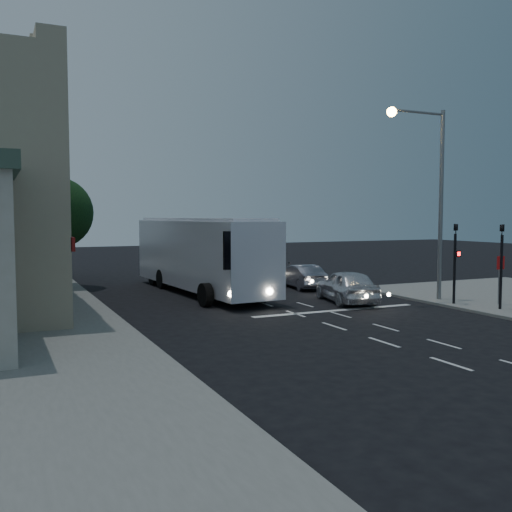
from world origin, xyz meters
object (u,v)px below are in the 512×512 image
car_sedan_c (232,263)px  car_extra (202,258)px  car_sedan_b (265,269)px  car_sedan_a (302,276)px  traffic_signal_side (502,256)px  regulatory_sign (500,272)px  tour_bus (200,253)px  street_tree (57,209)px  car_suv (347,286)px  traffic_signal_main (455,254)px  streetlight (431,182)px

car_sedan_c → car_extra: 5.17m
car_sedan_b → car_sedan_c: size_ratio=0.97×
car_sedan_a → car_sedan_c: size_ratio=0.84×
traffic_signal_side → regulatory_sign: (1.00, 0.96, -0.82)m
tour_bus → car_extra: 16.33m
tour_bus → car_sedan_b: (5.80, 4.12, -1.48)m
tour_bus → car_sedan_a: bearing=-8.6°
regulatory_sign → street_tree: (-17.51, 15.26, 2.90)m
car_sedan_c → traffic_signal_side: traffic_signal_side is taller
tour_bus → street_tree: 8.76m
car_suv → car_sedan_b: car_suv is taller
tour_bus → car_sedan_c: bearing=55.9°
car_sedan_b → street_tree: bearing=1.7°
tour_bus → car_sedan_a: 6.14m
car_sedan_c → street_tree: bearing=5.0°
traffic_signal_side → traffic_signal_main: bearing=109.5°
car_sedan_a → street_tree: (-12.69, 5.59, 3.82)m
car_suv → car_sedan_b: bearing=-80.6°
car_sedan_b → car_sedan_c: car_sedan_b is taller
car_suv → tour_bus: bearing=-37.0°
car_sedan_c → traffic_signal_main: bearing=82.2°
tour_bus → regulatory_sign: 14.82m
car_sedan_c → street_tree: size_ratio=0.79×
traffic_signal_side → street_tree: street_tree is taller
car_extra → street_tree: size_ratio=0.67×
street_tree → tour_bus: bearing=-36.9°
traffic_signal_main → regulatory_sign: traffic_signal_main is taller
streetlight → street_tree: (-15.55, 12.82, -1.23)m
car_suv → car_sedan_a: bearing=-84.6°
car_sedan_a → streetlight: (2.86, -7.24, 5.05)m
car_suv → car_sedan_a: size_ratio=1.13×
streetlight → street_tree: 20.19m
regulatory_sign → street_tree: street_tree is taller
car_sedan_a → car_sedan_b: car_sedan_b is taller
tour_bus → car_sedan_c: tour_bus is taller
car_extra → car_sedan_c: bearing=84.1°
car_sedan_a → car_sedan_c: (0.06, 10.69, 0.00)m
car_sedan_c → traffic_signal_side: (3.76, -21.33, 1.74)m
car_sedan_c → streetlight: streetlight is taller
streetlight → tour_bus: bearing=138.6°
street_tree → car_extra: bearing=40.0°
streetlight → street_tree: bearing=140.5°
car_sedan_b → streetlight: bearing=110.2°
car_extra → traffic_signal_main: size_ratio=1.01×
tour_bus → traffic_signal_side: size_ratio=3.23×
streetlight → regulatory_sign: bearing=-51.3°
tour_bus → car_sedan_b: size_ratio=2.78×
car_extra → car_sedan_a: bearing=79.8°
car_sedan_a → streetlight: size_ratio=0.46×
car_sedan_b → street_tree: street_tree is taller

